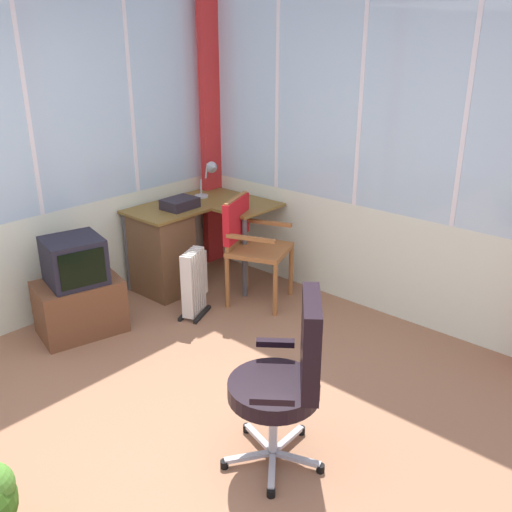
{
  "coord_description": "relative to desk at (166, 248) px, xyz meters",
  "views": [
    {
      "loc": [
        -1.62,
        -2.0,
        2.27
      ],
      "look_at": [
        1.04,
        0.36,
        0.84
      ],
      "focal_mm": 39.69,
      "sensor_mm": 36.0,
      "label": 1
    }
  ],
  "objects": [
    {
      "name": "ground",
      "position": [
        -1.44,
        -1.82,
        -0.45
      ],
      "size": [
        5.73,
        5.28,
        0.06
      ],
      "primitive_type": "cube",
      "color": "#936448"
    },
    {
      "name": "wooden_armchair",
      "position": [
        0.35,
        -0.68,
        0.19
      ],
      "size": [
        0.62,
        0.62,
        0.94
      ],
      "color": "#9B5D2F",
      "rests_on": "ground"
    },
    {
      "name": "tv_on_stand",
      "position": [
        -0.99,
        -0.1,
        -0.07
      ],
      "size": [
        0.73,
        0.58,
        0.8
      ],
      "color": "brown",
      "rests_on": "ground"
    },
    {
      "name": "desk",
      "position": [
        0.0,
        0.0,
        0.0
      ],
      "size": [
        1.19,
        0.98,
        0.77
      ],
      "color": "brown",
      "rests_on": "ground"
    },
    {
      "name": "paper_tray",
      "position": [
        0.14,
        -0.05,
        0.4
      ],
      "size": [
        0.31,
        0.24,
        0.09
      ],
      "primitive_type": "cube",
      "rotation": [
        0.0,
        0.0,
        0.03
      ],
      "color": "#262028",
      "rests_on": "desk"
    },
    {
      "name": "curtain_corner",
      "position": [
        0.82,
        0.22,
        0.91
      ],
      "size": [
        0.22,
        0.07,
        2.66
      ],
      "primitive_type": "cube",
      "rotation": [
        0.0,
        0.0,
        -0.01
      ],
      "color": "red",
      "rests_on": "ground"
    },
    {
      "name": "tv_remote",
      "position": [
        0.61,
        -0.38,
        0.37
      ],
      "size": [
        0.05,
        0.15,
        0.02
      ],
      "primitive_type": "cube",
      "rotation": [
        0.0,
        0.0,
        0.03
      ],
      "color": "black",
      "rests_on": "desk"
    },
    {
      "name": "office_chair",
      "position": [
        -1.04,
        -2.25,
        0.16
      ],
      "size": [
        0.61,
        0.61,
        1.01
      ],
      "color": "#B7B7BF",
      "rests_on": "ground"
    },
    {
      "name": "space_heater",
      "position": [
        -0.16,
        -0.55,
        -0.12
      ],
      "size": [
        0.37,
        0.28,
        0.58
      ],
      "color": "white",
      "rests_on": "ground"
    },
    {
      "name": "east_window_panel",
      "position": [
        0.95,
        -1.82,
        0.96
      ],
      "size": [
        0.07,
        4.28,
        2.76
      ],
      "color": "silver",
      "rests_on": "ground"
    },
    {
      "name": "desk_lamp",
      "position": [
        0.6,
        0.02,
        0.58
      ],
      "size": [
        0.24,
        0.21,
        0.34
      ],
      "color": "#B2B7BC",
      "rests_on": "desk"
    }
  ]
}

